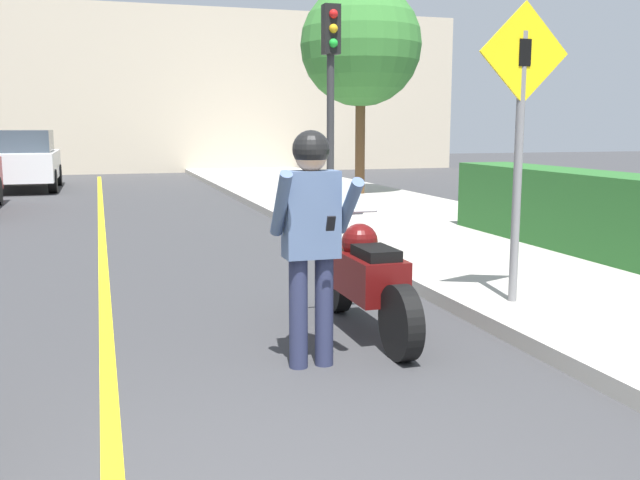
# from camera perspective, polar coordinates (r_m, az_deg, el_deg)

# --- Properties ---
(sidewalk_curb) EXTENTS (4.40, 44.00, 0.14)m
(sidewalk_curb) POSITION_cam_1_polar(r_m,az_deg,el_deg) (8.75, 21.31, -2.86)
(sidewalk_curb) COLOR #ADA89E
(sidewalk_curb) RESTS_ON ground
(road_center_line) EXTENTS (0.12, 36.00, 0.01)m
(road_center_line) POSITION_cam_1_polar(r_m,az_deg,el_deg) (8.86, -16.91, -2.93)
(road_center_line) COLOR yellow
(road_center_line) RESTS_ON ground
(building_backdrop) EXTENTS (28.00, 1.20, 6.30)m
(building_backdrop) POSITION_cam_1_polar(r_m,az_deg,el_deg) (28.71, -16.34, 11.45)
(building_backdrop) COLOR beige
(building_backdrop) RESTS_ON ground
(motorcycle) EXTENTS (0.62, 2.14, 1.28)m
(motorcycle) POSITION_cam_1_polar(r_m,az_deg,el_deg) (6.20, 3.61, -2.97)
(motorcycle) COLOR black
(motorcycle) RESTS_ON ground
(person_biker) EXTENTS (0.59, 0.48, 1.76)m
(person_biker) POSITION_cam_1_polar(r_m,az_deg,el_deg) (5.20, -0.69, 1.32)
(person_biker) COLOR #282D4C
(person_biker) RESTS_ON ground
(crossing_sign) EXTENTS (0.91, 0.08, 2.76)m
(crossing_sign) POSITION_cam_1_polar(r_m,az_deg,el_deg) (6.87, 15.73, 8.84)
(crossing_sign) COLOR slate
(crossing_sign) RESTS_ON sidewalk_curb
(traffic_light) EXTENTS (0.26, 0.30, 3.53)m
(traffic_light) POSITION_cam_1_polar(r_m,az_deg,el_deg) (11.58, 0.88, 13.12)
(traffic_light) COLOR #2D2D30
(traffic_light) RESTS_ON sidewalk_curb
(hedge_row) EXTENTS (0.90, 5.50, 1.05)m
(hedge_row) POSITION_cam_1_polar(r_m,az_deg,el_deg) (10.14, 20.61, 2.15)
(hedge_row) COLOR #286028
(hedge_row) RESTS_ON sidewalk_curb
(street_tree) EXTENTS (2.92, 2.92, 5.04)m
(street_tree) POSITION_cam_1_polar(r_m,az_deg,el_deg) (17.78, 3.29, 15.26)
(street_tree) COLOR brown
(street_tree) RESTS_ON sidewalk_curb
(parked_car_white) EXTENTS (1.88, 4.20, 1.68)m
(parked_car_white) POSITION_cam_1_polar(r_m,az_deg,el_deg) (21.86, -22.67, 5.95)
(parked_car_white) COLOR black
(parked_car_white) RESTS_ON ground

